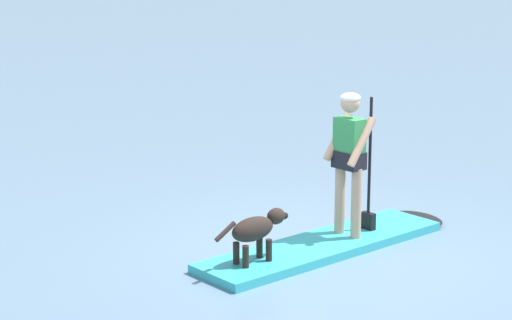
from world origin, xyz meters
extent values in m
plane|color=slate|center=(0.00, 0.00, 0.00)|extent=(400.00, 400.00, 0.00)
cube|color=#33B2BF|center=(0.00, 0.00, 0.05)|extent=(3.30, 1.24, 0.10)
ellipsoid|color=black|center=(1.59, -0.23, 0.05)|extent=(0.66, 0.83, 0.10)
cylinder|color=tan|center=(0.42, 0.07, 0.51)|extent=(0.12, 0.12, 0.82)
cylinder|color=tan|center=(0.38, -0.19, 0.51)|extent=(0.12, 0.12, 0.82)
cube|color=black|center=(0.40, -0.06, 1.00)|extent=(0.27, 0.39, 0.20)
cube|color=#338C4C|center=(0.40, -0.06, 1.20)|extent=(0.25, 0.36, 0.56)
sphere|color=tan|center=(0.40, -0.06, 1.65)|extent=(0.22, 0.22, 0.22)
ellipsoid|color=white|center=(0.40, -0.06, 1.71)|extent=(0.23, 0.23, 0.11)
cylinder|color=tan|center=(0.43, 0.13, 1.24)|extent=(0.43, 0.15, 0.54)
cylinder|color=tan|center=(0.37, -0.25, 1.24)|extent=(0.43, 0.15, 0.54)
cylinder|color=black|center=(0.75, -0.11, 0.89)|extent=(0.04, 0.04, 1.58)
cube|color=black|center=(0.75, -0.11, 0.20)|extent=(0.10, 0.19, 0.20)
ellipsoid|color=#2D231E|center=(-1.03, 0.15, 0.47)|extent=(0.57, 0.29, 0.26)
ellipsoid|color=#2D231E|center=(-0.70, 0.10, 0.55)|extent=(0.24, 0.19, 0.18)
ellipsoid|color=black|center=(-0.60, 0.08, 0.53)|extent=(0.13, 0.10, 0.08)
cylinder|color=#2D231E|center=(-1.40, 0.20, 0.52)|extent=(0.27, 0.09, 0.18)
cylinder|color=#2D231E|center=(-0.86, 0.20, 0.22)|extent=(0.07, 0.07, 0.24)
cylinder|color=#2D231E|center=(-0.88, 0.05, 0.22)|extent=(0.07, 0.07, 0.24)
cylinder|color=#2D231E|center=(-1.18, 0.25, 0.22)|extent=(0.07, 0.07, 0.24)
cylinder|color=#2D231E|center=(-1.20, 0.09, 0.22)|extent=(0.07, 0.07, 0.24)
camera|label=1|loc=(-8.27, -6.21, 3.51)|focal=67.07mm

